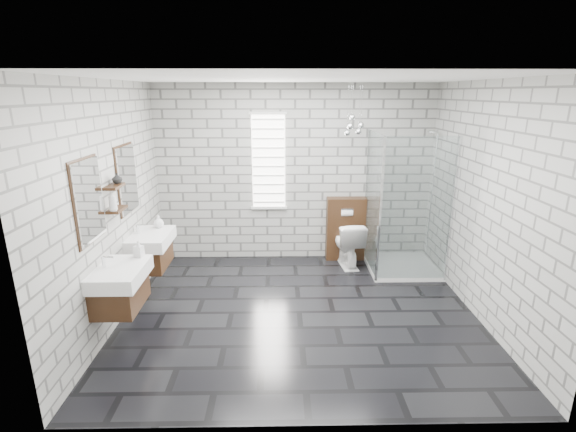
{
  "coord_description": "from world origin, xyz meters",
  "views": [
    {
      "loc": [
        -0.22,
        -4.51,
        2.56
      ],
      "look_at": [
        -0.13,
        0.35,
        1.12
      ],
      "focal_mm": 26.0,
      "sensor_mm": 36.0,
      "label": 1
    }
  ],
  "objects_px": {
    "shower_enclosure": "(399,239)",
    "toilet": "(348,243)",
    "vanity_right": "(148,241)",
    "vanity_left": "(117,276)",
    "cistern_panel": "(345,229)"
  },
  "relations": [
    {
      "from": "shower_enclosure",
      "to": "toilet",
      "type": "height_order",
      "value": "shower_enclosure"
    },
    {
      "from": "vanity_right",
      "to": "toilet",
      "type": "bearing_deg",
      "value": 19.35
    },
    {
      "from": "vanity_left",
      "to": "shower_enclosure",
      "type": "bearing_deg",
      "value": 27.12
    },
    {
      "from": "vanity_left",
      "to": "shower_enclosure",
      "type": "xyz_separation_m",
      "value": [
        3.41,
        1.75,
        -0.25
      ]
    },
    {
      "from": "cistern_panel",
      "to": "vanity_right",
      "type": "bearing_deg",
      "value": -156.01
    },
    {
      "from": "vanity_left",
      "to": "toilet",
      "type": "bearing_deg",
      "value": 36.58
    },
    {
      "from": "shower_enclosure",
      "to": "toilet",
      "type": "relative_size",
      "value": 2.9
    },
    {
      "from": "shower_enclosure",
      "to": "toilet",
      "type": "bearing_deg",
      "value": 159.45
    },
    {
      "from": "vanity_left",
      "to": "cistern_panel",
      "type": "bearing_deg",
      "value": 39.89
    },
    {
      "from": "cistern_panel",
      "to": "toilet",
      "type": "relative_size",
      "value": 1.43
    },
    {
      "from": "vanity_right",
      "to": "cistern_panel",
      "type": "bearing_deg",
      "value": 23.99
    },
    {
      "from": "vanity_left",
      "to": "shower_enclosure",
      "type": "distance_m",
      "value": 3.84
    },
    {
      "from": "vanity_left",
      "to": "vanity_right",
      "type": "xyz_separation_m",
      "value": [
        0.0,
        1.06,
        0.0
      ]
    },
    {
      "from": "vanity_right",
      "to": "cistern_panel",
      "type": "xyz_separation_m",
      "value": [
        2.71,
        1.2,
        -0.26
      ]
    },
    {
      "from": "vanity_right",
      "to": "toilet",
      "type": "distance_m",
      "value": 2.9
    }
  ]
}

